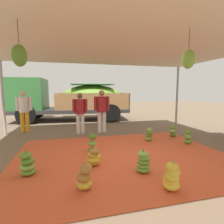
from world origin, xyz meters
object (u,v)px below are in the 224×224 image
object	(u,v)px
banana_bunch_3	(188,137)
banana_bunch_8	(172,177)
worker_0	(80,110)
worker_2	(24,108)
banana_bunch_0	(149,135)
banana_bunch_4	(27,165)
banana_bunch_5	(85,178)
banana_bunch_7	(172,131)
banana_bunch_6	(143,162)
banana_bunch_2	(92,144)
banana_bunch_1	(94,157)
cargo_truck_main	(69,99)
worker_1	(102,108)

from	to	relation	value
banana_bunch_3	banana_bunch_8	xyz separation A→B (m)	(-2.04, -2.26, 0.02)
worker_0	worker_2	world-z (taller)	worker_2
banana_bunch_0	banana_bunch_4	size ratio (longest dim) A/B	0.95
banana_bunch_8	worker_2	world-z (taller)	worker_2
banana_bunch_3	worker_0	distance (m)	4.10
banana_bunch_4	worker_0	size ratio (longest dim) A/B	0.33
banana_bunch_8	worker_2	distance (m)	6.46
worker_0	banana_bunch_5	bearing A→B (deg)	-93.03
banana_bunch_4	banana_bunch_7	xyz separation A→B (m)	(4.60, 2.01, -0.02)
banana_bunch_5	banana_bunch_6	distance (m)	1.33
banana_bunch_2	worker_2	bearing A→B (deg)	126.51
banana_bunch_1	worker_2	size ratio (longest dim) A/B	0.26
banana_bunch_0	banana_bunch_6	distance (m)	2.43
cargo_truck_main	worker_0	size ratio (longest dim) A/B	4.10
banana_bunch_0	banana_bunch_4	distance (m)	3.90
banana_bunch_2	banana_bunch_8	world-z (taller)	banana_bunch_2
banana_bunch_1	banana_bunch_3	xyz separation A→B (m)	(3.19, 0.91, 0.02)
worker_0	banana_bunch_6	bearing A→B (deg)	-74.87
worker_2	banana_bunch_8	bearing A→B (deg)	-57.37
banana_bunch_3	cargo_truck_main	xyz separation A→B (m)	(-3.65, 5.86, 1.05)
banana_bunch_7	banana_bunch_8	distance (m)	3.81
banana_bunch_2	banana_bunch_5	bearing A→B (deg)	-102.01
banana_bunch_4	worker_1	size ratio (longest dim) A/B	0.31
banana_bunch_6	worker_2	bearing A→B (deg)	125.27
worker_2	banana_bunch_4	bearing A→B (deg)	-77.51
banana_bunch_2	banana_bunch_8	distance (m)	2.42
cargo_truck_main	banana_bunch_4	bearing A→B (deg)	-97.48
banana_bunch_1	worker_2	xyz separation A→B (m)	(-2.30, 4.06, 0.80)
banana_bunch_3	banana_bunch_7	xyz separation A→B (m)	(0.04, 0.93, -0.02)
banana_bunch_4	banana_bunch_8	bearing A→B (deg)	-25.14
banana_bunch_0	banana_bunch_3	bearing A→B (deg)	-31.14
banana_bunch_0	banana_bunch_1	distance (m)	2.64
banana_bunch_0	worker_1	distance (m)	2.29
banana_bunch_0	banana_bunch_8	world-z (taller)	banana_bunch_8
banana_bunch_2	banana_bunch_1	bearing A→B (deg)	-95.85
worker_0	worker_1	distance (m)	0.88
banana_bunch_6	banana_bunch_5	bearing A→B (deg)	-163.24
banana_bunch_7	banana_bunch_8	size ratio (longest dim) A/B	0.91
banana_bunch_8	cargo_truck_main	distance (m)	8.34
banana_bunch_6	worker_1	bearing A→B (deg)	92.43
banana_bunch_6	banana_bunch_1	bearing A→B (deg)	149.31
worker_0	banana_bunch_0	bearing A→B (deg)	-38.16
banana_bunch_2	worker_1	distance (m)	2.64
banana_bunch_1	banana_bunch_7	distance (m)	3.72
worker_0	worker_1	size ratio (longest dim) A/B	0.93
worker_2	cargo_truck_main	bearing A→B (deg)	55.85
banana_bunch_3	banana_bunch_8	bearing A→B (deg)	-132.07
banana_bunch_1	banana_bunch_7	xyz separation A→B (m)	(3.23, 1.85, 0.01)
banana_bunch_2	cargo_truck_main	size ratio (longest dim) A/B	0.09
banana_bunch_0	banana_bunch_8	bearing A→B (deg)	-108.60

